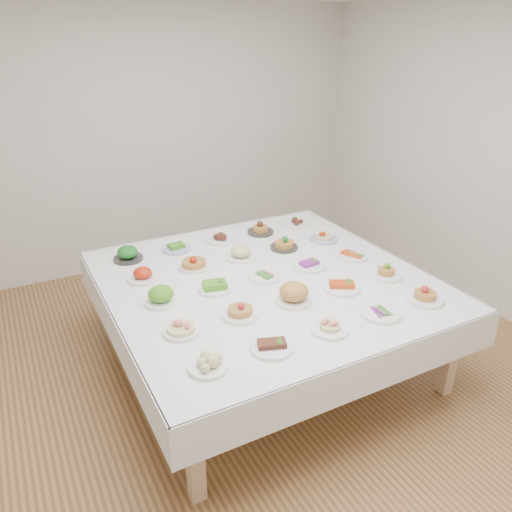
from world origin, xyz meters
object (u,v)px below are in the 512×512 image
display_table (265,285)px  dish_12 (265,276)px  dish_0 (207,362)px  dish_24 (298,222)px

display_table → dish_12: bearing=72.4°
dish_0 → dish_12: size_ratio=0.93×
dish_0 → dish_24: size_ratio=0.88×
display_table → dish_24: size_ratio=9.27×
dish_24 → dish_12: bearing=-134.7°
dish_12 → dish_24: size_ratio=0.95×
display_table → dish_12: size_ratio=9.76×
display_table → dish_12: 0.08m
display_table → dish_24: 1.19m
display_table → dish_0: bearing=-134.9°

